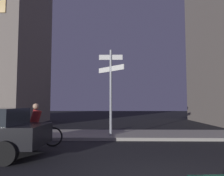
{
  "coord_description": "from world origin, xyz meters",
  "views": [
    {
      "loc": [
        -1.05,
        -3.89,
        1.62
      ],
      "look_at": [
        -1.26,
        6.12,
        2.35
      ],
      "focal_mm": 33.61,
      "sensor_mm": 36.0,
      "label": 1
    }
  ],
  "objects": [
    {
      "name": "sidewalk_kerb",
      "position": [
        0.0,
        6.6,
        0.07
      ],
      "size": [
        40.0,
        2.79,
        0.14
      ],
      "primitive_type": "cube",
      "color": "gray",
      "rests_on": "ground_plane"
    },
    {
      "name": "signpost",
      "position": [
        -1.31,
        5.86,
        2.48
      ],
      "size": [
        1.22,
        1.22,
        3.99
      ],
      "color": "gray",
      "rests_on": "sidewalk_kerb"
    },
    {
      "name": "cyclist",
      "position": [
        -4.03,
        3.95,
        0.75
      ],
      "size": [
        1.81,
        0.38,
        1.61
      ],
      "color": "black",
      "rests_on": "ground_plane"
    }
  ]
}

